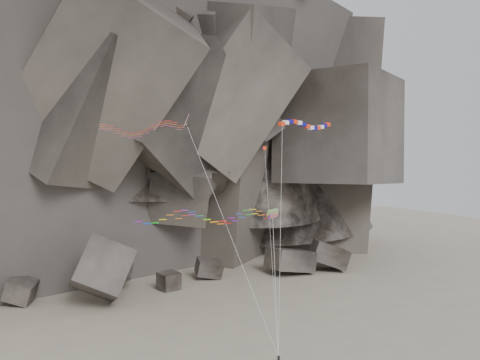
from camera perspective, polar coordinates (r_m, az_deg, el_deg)
name	(u,v)px	position (r m, az deg, el deg)	size (l,w,h in m)	color
headland	(107,64)	(123.84, -13.96, 11.93)	(110.00, 70.00, 84.00)	#544C45
boulder_field	(128,280)	(86.19, -11.87, -10.36)	(74.96, 19.56, 11.07)	#47423F
delta_kite	(140,128)	(56.36, -10.61, 5.49)	(16.26, 9.16, 24.86)	red
banner_kite	(306,126)	(65.55, 7.06, 5.72)	(13.59, 10.91, 24.56)	red
parafoil_kite	(202,216)	(53.81, -4.04, -3.87)	(15.30, 4.12, 14.87)	#CEF10D
pennant_kite	(267,184)	(59.59, 2.86, -0.39)	(2.80, 7.79, 21.33)	red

